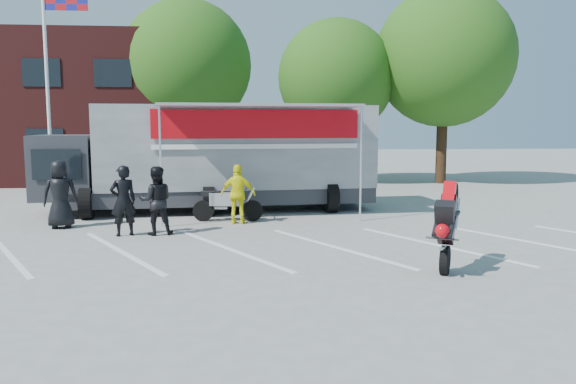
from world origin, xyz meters
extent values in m
plane|color=#999994|center=(0.00, 0.00, 0.00)|extent=(100.00, 100.00, 0.00)
cube|color=white|center=(0.00, 1.00, 0.01)|extent=(18.09, 13.33, 0.01)
cube|color=#4E1A19|center=(-10.00, 18.00, 3.50)|extent=(18.00, 8.00, 7.00)
cylinder|color=white|center=(-6.50, 10.00, 4.00)|extent=(0.12, 0.12, 8.00)
cylinder|color=#382314|center=(-2.00, 16.00, 1.62)|extent=(0.50, 0.50, 3.24)
sphere|color=#2B5816|center=(-2.00, 16.00, 5.58)|extent=(6.12, 6.12, 6.12)
cylinder|color=#382314|center=(5.00, 15.00, 1.44)|extent=(0.50, 0.50, 2.88)
sphere|color=#2B5816|center=(5.00, 15.00, 4.96)|extent=(5.44, 5.44, 5.44)
cylinder|color=#382314|center=(10.00, 14.50, 1.71)|extent=(0.50, 0.50, 3.42)
sphere|color=#2B5816|center=(10.00, 14.50, 5.89)|extent=(6.46, 6.46, 6.46)
imported|color=black|center=(-4.39, 4.05, 0.92)|extent=(1.00, 0.75, 1.85)
imported|color=black|center=(-2.49, 2.83, 0.89)|extent=(0.76, 0.65, 1.78)
imported|color=black|center=(-1.70, 2.90, 0.87)|extent=(0.94, 0.78, 1.74)
imported|color=#FBF80D|center=(0.38, 4.29, 0.84)|extent=(1.04, 0.57, 1.68)
camera|label=1|loc=(0.38, -11.39, 2.79)|focal=35.00mm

